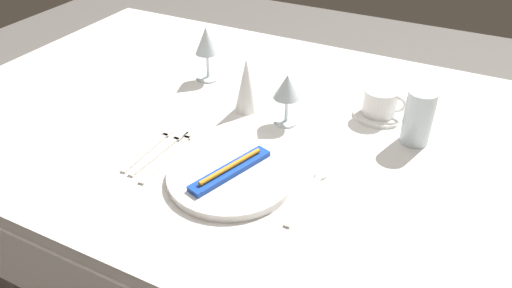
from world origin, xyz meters
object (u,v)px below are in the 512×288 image
Objects in this scene: dinner_plate at (231,176)px; fork_salad at (152,146)px; fork_outer at (172,152)px; fork_inner at (162,150)px; wine_glass_left at (287,89)px; drink_tumbler at (418,120)px; toothbrush_package at (231,170)px; spoon_soup at (312,189)px; coffee_cup_left at (381,102)px; wine_glass_centre at (206,44)px; napkin_folded at (246,85)px.

fork_salad is at bearing 174.50° from dinner_plate.
dinner_plate is 0.17m from fork_outer.
fork_inner is at bearing -4.48° from fork_salad.
wine_glass_left is 0.32m from drink_tumbler.
fork_salad is (-0.23, 0.02, -0.02)m from toothbrush_package.
spoon_soup is (0.36, 0.03, -0.00)m from fork_inner.
toothbrush_package is 0.17m from fork_outer.
coffee_cup_left is 0.82× the size of drink_tumbler.
wine_glass_left is (0.01, 0.27, 0.09)m from dinner_plate.
wine_glass_centre is (-0.30, 0.39, 0.10)m from dinner_plate.
coffee_cup_left is 0.75× the size of napkin_folded.
fork_salad is at bearing -176.47° from spoon_soup.
wine_glass_left is at bearing 46.29° from fork_salad.
napkin_folded reaches higher than toothbrush_package.
dinner_plate is 0.28m from wine_glass_left.
fork_salad is 1.28× the size of wine_glass_centre.
fork_inner is 1.38× the size of napkin_folded.
fork_salad is 0.35m from wine_glass_left.
wine_glass_left and drink_tumbler have the same top height.
toothbrush_package is 1.04× the size of fork_salad.
fork_salad is at bearing 175.52° from fork_inner.
dinner_plate is 0.46m from drink_tumbler.
wine_glass_left is (0.31, -0.13, -0.01)m from wine_glass_centre.
toothbrush_package is at bearing -52.78° from wine_glass_centre.
wine_glass_left is at bearing -6.20° from napkin_folded.
coffee_cup_left is (0.41, 0.39, 0.04)m from fork_inner.
toothbrush_package is at bearing -92.13° from wine_glass_left.
toothbrush_package is at bearing -68.56° from napkin_folded.
dinner_plate is 0.51m from wine_glass_centre.
spoon_soup is at bearing -96.95° from coffee_cup_left.
napkin_folded reaches higher than fork_inner.
drink_tumbler is at bearing 45.89° from dinner_plate.
fork_outer is at bearing -102.87° from napkin_folded.
wine_glass_centre is at bearing 149.30° from napkin_folded.
fork_inner is 0.03m from fork_salad.
wine_glass_centre is 0.62m from drink_tumbler.
wine_glass_left is at bearing 125.51° from spoon_soup.
drink_tumbler is at bearing 31.06° from fork_inner.
napkin_folded is (0.06, 0.26, 0.07)m from fork_outer.
fork_outer is (-0.17, 0.02, -0.01)m from dinner_plate.
fork_outer is at bearing 172.37° from dinner_plate.
wine_glass_centre reaches higher than coffee_cup_left.
drink_tumbler is 0.91× the size of napkin_folded.
toothbrush_package is at bearing -5.66° from fork_inner.
coffee_cup_left is (0.04, 0.36, 0.04)m from spoon_soup.
wine_glass_centre reaches higher than drink_tumbler.
drink_tumbler is (0.31, 0.06, -0.04)m from wine_glass_left.
napkin_folded is at bearing 66.06° from fork_salad.
napkin_folded is at bearing 111.44° from toothbrush_package.
wine_glass_left is at bearing 87.87° from dinner_plate.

